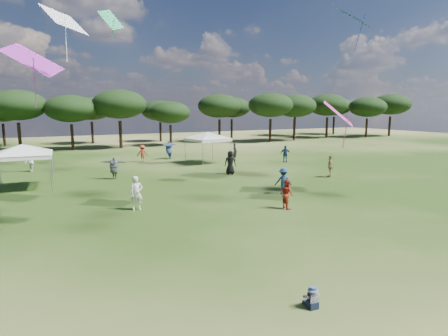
% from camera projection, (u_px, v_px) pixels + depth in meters
% --- Properties ---
extents(tree_line, '(108.78, 17.63, 7.77)m').
position_uv_depth(tree_line, '(108.00, 106.00, 50.61)').
color(tree_line, black).
rests_on(tree_line, ground).
extents(tent_left, '(6.82, 6.82, 3.23)m').
position_uv_depth(tent_left, '(22.00, 146.00, 23.92)').
color(tent_left, gray).
rests_on(tent_left, ground).
extents(tent_right, '(6.65, 6.65, 3.28)m').
position_uv_depth(tent_right, '(208.00, 133.00, 35.22)').
color(tent_right, gray).
rests_on(tent_right, ground).
extents(toddler, '(0.41, 0.45, 0.59)m').
position_uv_depth(toddler, '(312.00, 298.00, 9.86)').
color(toddler, black).
rests_on(toddler, ground).
extents(festival_crowd, '(28.46, 22.49, 1.92)m').
position_uv_depth(festival_crowd, '(138.00, 166.00, 28.33)').
color(festival_crowd, '#255170').
rests_on(festival_crowd, ground).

